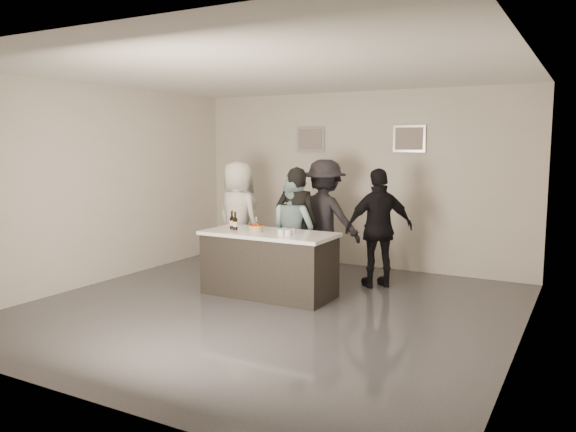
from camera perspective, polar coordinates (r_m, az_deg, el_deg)
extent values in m
plane|color=#3D3D42|center=(7.37, -1.90, -9.34)|extent=(6.00, 6.00, 0.00)
plane|color=white|center=(7.12, -2.01, 14.48)|extent=(6.00, 6.00, 0.00)
cube|color=beige|center=(9.78, 7.10, 3.67)|extent=(6.00, 0.04, 3.00)
cube|color=beige|center=(4.78, -20.68, -0.52)|extent=(6.00, 0.04, 3.00)
cube|color=beige|center=(9.00, -18.62, 3.03)|extent=(0.04, 6.00, 3.00)
cube|color=beige|center=(6.13, 22.93, 1.00)|extent=(0.04, 6.00, 3.00)
cube|color=#B2B2B7|center=(10.10, 2.31, 7.81)|extent=(0.54, 0.04, 0.44)
cube|color=#B2B2B7|center=(9.44, 12.22, 7.69)|extent=(0.54, 0.04, 0.44)
cube|color=white|center=(7.88, -1.95, -4.87)|extent=(1.86, 0.86, 0.90)
cylinder|color=#FFA11A|center=(7.83, -3.29, -1.32)|extent=(0.20, 0.20, 0.07)
cylinder|color=black|center=(8.11, -5.71, -0.39)|extent=(0.07, 0.07, 0.26)
cylinder|color=black|center=(7.99, -5.38, -0.51)|extent=(0.07, 0.07, 0.26)
cube|color=orange|center=(7.56, -0.15, -1.62)|extent=(0.19, 0.19, 0.08)
cube|color=pink|center=(7.71, -4.40, -1.73)|extent=(0.24, 0.08, 0.01)
imported|color=black|center=(8.53, 0.87, -0.94)|extent=(0.73, 0.56, 1.78)
imported|color=#99BFC8|center=(8.57, 0.63, -1.43)|extent=(0.96, 0.86, 1.62)
imported|color=silver|center=(9.23, -5.11, -0.14)|extent=(1.03, 0.82, 1.84)
imported|color=black|center=(8.38, 9.25, -1.22)|extent=(1.06, 1.00, 1.76)
imported|color=black|center=(8.95, 3.73, -0.25)|extent=(1.27, 0.80, 1.87)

